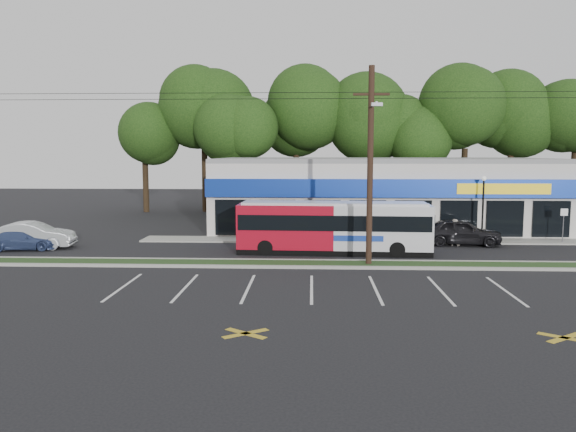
# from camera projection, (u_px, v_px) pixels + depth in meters

# --- Properties ---
(ground) EXTENTS (120.00, 120.00, 0.00)m
(ground) POSITION_uv_depth(u_px,v_px,m) (310.00, 269.00, 27.74)
(ground) COLOR black
(ground) RESTS_ON ground
(grass_strip) EXTENTS (40.00, 1.60, 0.12)m
(grass_strip) POSITION_uv_depth(u_px,v_px,m) (310.00, 264.00, 28.73)
(grass_strip) COLOR #233D19
(grass_strip) RESTS_ON ground
(curb_south) EXTENTS (40.00, 0.25, 0.14)m
(curb_south) POSITION_uv_depth(u_px,v_px,m) (310.00, 267.00, 27.89)
(curb_south) COLOR #9E9E93
(curb_south) RESTS_ON ground
(curb_north) EXTENTS (40.00, 0.25, 0.14)m
(curb_north) POSITION_uv_depth(u_px,v_px,m) (310.00, 261.00, 29.57)
(curb_north) COLOR #9E9E93
(curb_north) RESTS_ON ground
(sidewalk) EXTENTS (32.00, 2.20, 0.10)m
(sidewalk) POSITION_uv_depth(u_px,v_px,m) (387.00, 240.00, 36.46)
(sidewalk) COLOR #9E9E93
(sidewalk) RESTS_ON ground
(strip_mall) EXTENTS (25.00, 12.55, 5.30)m
(strip_mall) POSITION_uv_depth(u_px,v_px,m) (382.00, 193.00, 43.01)
(strip_mall) COLOR silver
(strip_mall) RESTS_ON ground
(utility_pole) EXTENTS (50.00, 2.77, 10.00)m
(utility_pole) POSITION_uv_depth(u_px,v_px,m) (367.00, 159.00, 27.93)
(utility_pole) COLOR black
(utility_pole) RESTS_ON ground
(lamp_post) EXTENTS (0.30, 0.30, 4.25)m
(lamp_post) POSITION_uv_depth(u_px,v_px,m) (483.00, 201.00, 35.71)
(lamp_post) COLOR black
(lamp_post) RESTS_ON ground
(sign_post) EXTENTS (0.45, 0.10, 2.23)m
(sign_post) POSITION_uv_depth(u_px,v_px,m) (564.00, 219.00, 35.40)
(sign_post) COLOR #59595E
(sign_post) RESTS_ON ground
(tree_line) EXTENTS (46.76, 6.76, 11.83)m
(tree_line) POSITION_uv_depth(u_px,v_px,m) (354.00, 124.00, 52.43)
(tree_line) COLOR black
(tree_line) RESTS_ON ground
(metrobus) EXTENTS (11.04, 2.77, 2.95)m
(metrobus) POSITION_uv_depth(u_px,v_px,m) (334.00, 226.00, 31.98)
(metrobus) COLOR #A70C1F
(metrobus) RESTS_ON ground
(car_dark) EXTENTS (5.10, 2.53, 1.67)m
(car_dark) POSITION_uv_depth(u_px,v_px,m) (461.00, 232.00, 34.92)
(car_dark) COLOR black
(car_dark) RESTS_ON ground
(car_silver) EXTENTS (5.02, 2.27, 1.60)m
(car_silver) POSITION_uv_depth(u_px,v_px,m) (32.00, 235.00, 33.63)
(car_silver) COLOR #B5B9BE
(car_silver) RESTS_ON ground
(car_blue) EXTENTS (4.25, 2.27, 1.17)m
(car_blue) POSITION_uv_depth(u_px,v_px,m) (23.00, 240.00, 33.22)
(car_blue) COLOR navy
(car_blue) RESTS_ON ground
(pedestrian_a) EXTENTS (0.83, 0.73, 1.92)m
(pedestrian_a) POSITION_uv_depth(u_px,v_px,m) (369.00, 228.00, 35.91)
(pedestrian_a) COLOR white
(pedestrian_a) RESTS_ON ground
(pedestrian_b) EXTENTS (0.98, 0.89, 1.65)m
(pedestrian_b) POSITION_uv_depth(u_px,v_px,m) (454.00, 232.00, 34.68)
(pedestrian_b) COLOR silver
(pedestrian_b) RESTS_ON ground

